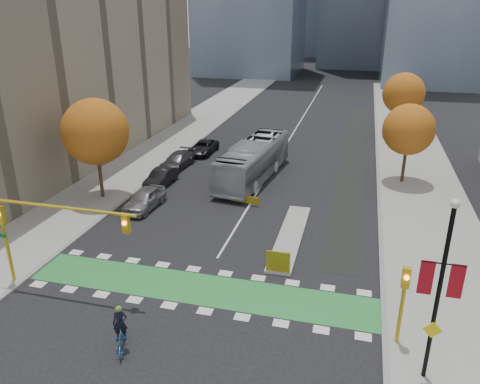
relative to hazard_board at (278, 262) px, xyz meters
The scene contains 23 objects.
ground 5.85m from the hazard_board, 133.60° to the right, with size 300.00×300.00×0.00m, color black.
sidewalk_west 23.59m from the hazard_board, 137.92° to the left, with size 7.00×120.00×0.15m, color gray.
sidewalk_east 18.45m from the hazard_board, 58.98° to the left, with size 7.00×120.00×0.15m, color gray.
curb_west 21.12m from the hazard_board, 131.54° to the left, with size 0.30×120.00×0.16m, color gray.
curb_east 16.92m from the hazard_board, 69.21° to the left, with size 0.30×120.00×0.16m, color gray.
bike_crossing 4.89m from the hazard_board, 145.98° to the right, with size 20.00×3.00×0.01m, color #2A8038.
centre_line 36.03m from the hazard_board, 96.38° to the left, with size 0.15×70.00×0.01m, color silver.
bike_lane_paint 26.05m from the hazard_board, 82.27° to the left, with size 2.50×50.00×0.01m, color black.
median_island 4.85m from the hazard_board, 90.00° to the left, with size 1.60×10.00×0.16m, color gray.
hazard_board is the anchor object (origin of this frame).
building_west 35.18m from the hazard_board, 147.56° to the left, with size 16.00×44.00×25.00m, color gray.
tree_west 18.44m from the hazard_board, 154.01° to the left, with size 5.20×5.20×8.22m.
tree_east_near 19.93m from the hazard_board, 65.80° to the left, with size 4.40×4.40×7.08m.
tree_east_far 35.13m from the hazard_board, 75.88° to the left, with size 4.80×4.80×7.65m.
traffic_signal_west 13.23m from the hazard_board, 158.45° to the right, with size 8.53×0.56×5.20m.
traffic_signal_east 8.26m from the hazard_board, 35.92° to the right, with size 0.35×0.43×4.10m.
banner_lamppost 10.76m from the hazard_board, 41.79° to the right, with size 1.65×0.36×8.28m.
cyclist 10.07m from the hazard_board, 124.98° to the right, with size 1.43×2.15×2.35m.
bus 16.37m from the hazard_board, 108.16° to the left, with size 2.95×12.63×3.52m, color #A0A5A8.
parked_car_a 13.59m from the hazard_board, 149.94° to the left, with size 1.88×4.67×1.59m, color #98989D.
parked_car_b 17.24m from the hazard_board, 136.79° to the left, with size 1.52×4.35×1.43m, color black.
parked_car_c 21.25m from the hazard_board, 127.72° to the left, with size 2.00×4.91×1.42m, color #444348.
parked_car_d 24.92m from the hazard_board, 118.95° to the left, with size 2.24×4.85×1.35m, color black.
Camera 1 is at (7.87, -19.52, 14.79)m, focal length 35.00 mm.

